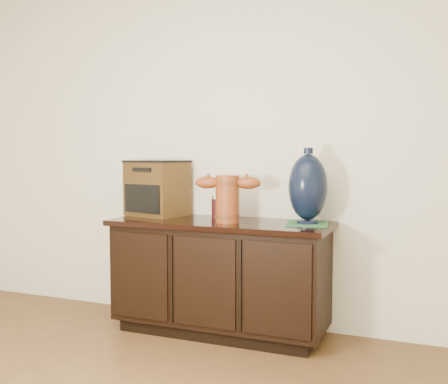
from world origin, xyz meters
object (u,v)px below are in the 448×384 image
at_px(tv_radio, 157,188).
at_px(lamp_base, 308,187).
at_px(spray_can, 216,207).
at_px(terracotta_vessel, 227,196).
at_px(sideboard, 220,276).

height_order(tv_radio, lamp_base, lamp_base).
xyz_separation_m(lamp_base, spray_can, (-0.65, 0.04, -0.15)).
bearing_deg(terracotta_vessel, tv_radio, 153.13).
bearing_deg(sideboard, lamp_base, 5.22).
height_order(lamp_base, spray_can, lamp_base).
height_order(terracotta_vessel, spray_can, terracotta_vessel).
distance_m(lamp_base, spray_can, 0.66).
xyz_separation_m(sideboard, terracotta_vessel, (0.07, -0.06, 0.54)).
bearing_deg(lamp_base, spray_can, 176.48).
relative_size(sideboard, tv_radio, 3.21).
xyz_separation_m(terracotta_vessel, lamp_base, (0.50, 0.11, 0.06)).
height_order(sideboard, tv_radio, tv_radio).
xyz_separation_m(terracotta_vessel, spray_can, (-0.15, 0.15, -0.09)).
distance_m(sideboard, tv_radio, 0.79).
height_order(tv_radio, spray_can, tv_radio).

